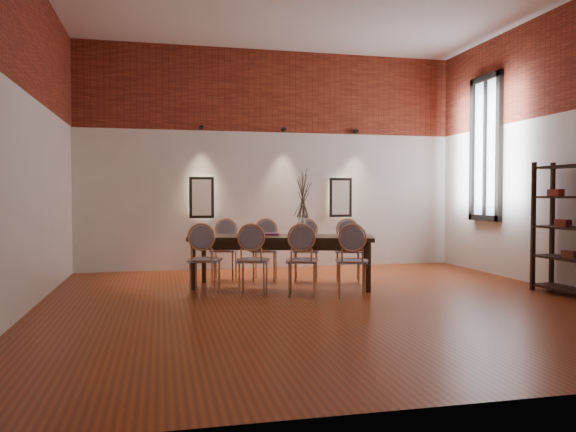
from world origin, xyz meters
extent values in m
cube|color=maroon|center=(0.00, 0.00, -0.01)|extent=(7.00, 7.00, 0.02)
cube|color=silver|center=(0.00, 3.55, 2.00)|extent=(7.00, 0.10, 4.00)
cube|color=silver|center=(0.00, -3.55, 2.00)|extent=(7.00, 0.10, 4.00)
cube|color=silver|center=(-3.55, 0.00, 2.00)|extent=(0.10, 7.00, 4.00)
cube|color=silver|center=(3.55, 0.00, 2.00)|extent=(0.10, 7.00, 4.00)
cube|color=maroon|center=(0.00, 3.48, 3.25)|extent=(7.00, 0.02, 1.50)
cube|color=maroon|center=(-3.48, 0.00, 3.25)|extent=(0.02, 7.00, 1.50)
cube|color=maroon|center=(3.48, 0.00, 3.25)|extent=(0.02, 7.00, 1.50)
cube|color=#FFEAC6|center=(-1.30, 3.45, 1.30)|extent=(0.36, 0.06, 0.66)
cube|color=#FFEAC6|center=(1.30, 3.45, 1.30)|extent=(0.36, 0.06, 0.66)
cylinder|color=black|center=(-1.30, 3.42, 2.55)|extent=(0.08, 0.10, 0.08)
cylinder|color=black|center=(0.20, 3.42, 2.55)|extent=(0.08, 0.10, 0.08)
cylinder|color=black|center=(1.60, 3.42, 2.55)|extent=(0.08, 0.10, 0.08)
cube|color=silver|center=(3.46, 2.00, 2.15)|extent=(0.02, 0.78, 2.38)
cube|color=black|center=(3.44, 2.00, 2.15)|extent=(0.08, 0.90, 2.50)
cube|color=black|center=(3.44, 2.00, 2.15)|extent=(0.06, 0.06, 2.40)
cube|color=#362113|center=(-0.30, 1.25, 0.38)|extent=(2.74, 1.56, 0.75)
cylinder|color=silver|center=(-0.01, 1.16, 0.90)|extent=(0.14, 0.14, 0.30)
ellipsoid|color=brown|center=(-0.73, 1.33, 0.84)|extent=(0.24, 0.24, 0.18)
cube|color=#943166|center=(-0.44, 1.42, 0.77)|extent=(0.30, 0.25, 0.03)
camera|label=1|loc=(-2.01, -6.68, 1.32)|focal=35.00mm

